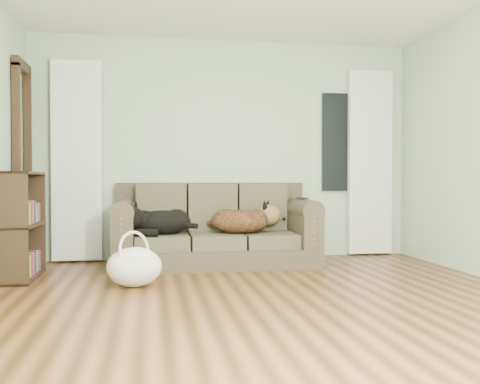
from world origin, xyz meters
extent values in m
plane|color=#3F250E|center=(0.00, 0.00, 0.00)|extent=(5.00, 5.00, 0.00)
cube|color=#9FBA98|center=(0.00, 2.50, 1.30)|extent=(4.50, 0.04, 2.60)
cube|color=white|center=(-1.70, 2.42, 1.15)|extent=(0.55, 0.08, 2.25)
cube|color=white|center=(1.80, 2.42, 1.15)|extent=(0.55, 0.08, 2.25)
cube|color=black|center=(1.45, 2.47, 1.40)|extent=(0.50, 0.03, 1.20)
cube|color=black|center=(-2.20, 2.05, 1.05)|extent=(0.07, 0.60, 2.10)
cube|color=#2D2917|center=(-0.18, 1.97, 0.45)|extent=(2.18, 0.94, 0.89)
ellipsoid|color=black|center=(-0.80, 1.94, 0.48)|extent=(0.66, 0.47, 0.27)
ellipsoid|color=black|center=(0.12, 1.94, 0.49)|extent=(0.72, 0.55, 0.29)
cube|color=black|center=(0.78, 1.87, 0.73)|extent=(0.11, 0.20, 0.02)
ellipsoid|color=silver|center=(-1.02, 0.89, 0.16)|extent=(0.58, 0.52, 0.35)
cube|color=black|center=(-2.09, 1.46, 0.50)|extent=(0.33, 0.82, 1.01)
camera|label=1|loc=(-0.88, -3.84, 0.93)|focal=40.00mm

